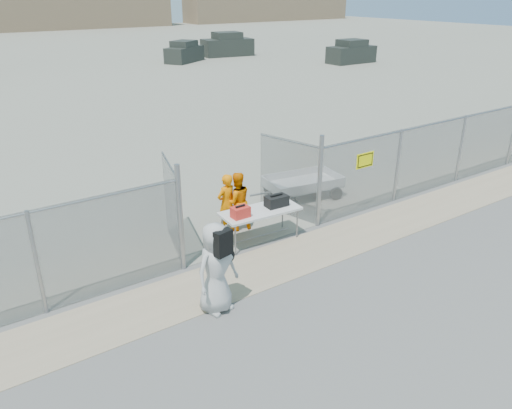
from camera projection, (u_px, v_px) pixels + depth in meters
ground at (307, 281)px, 10.89m from camera, size 160.00×160.00×0.00m
dirt_strip at (280, 261)px, 11.65m from camera, size 44.00×1.60×0.01m
chain_link_fence at (256, 204)px, 11.97m from camera, size 40.00×0.20×2.20m
folding_table at (260, 225)px, 12.46m from camera, size 2.05×0.96×0.85m
orange_bag at (240, 212)px, 11.85m from camera, size 0.43×0.29×0.27m
black_duffel at (276, 201)px, 12.46m from camera, size 0.58×0.36×0.27m
security_worker_left at (226, 204)px, 12.76m from camera, size 0.65×0.49×1.60m
security_worker_right at (237, 201)px, 12.94m from camera, size 0.88×0.75×1.58m
visitor at (216, 268)px, 9.57m from camera, size 1.02×0.77×1.88m
utility_trailer at (303, 186)px, 15.14m from camera, size 3.10×1.91×0.71m
parked_vehicle_near at (184, 52)px, 42.75m from camera, size 4.20×3.53×1.75m
parked_vehicle_mid at (227, 44)px, 46.58m from camera, size 4.90×2.72×2.11m
parked_vehicle_far at (351, 52)px, 42.21m from camera, size 4.17×1.89×1.89m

